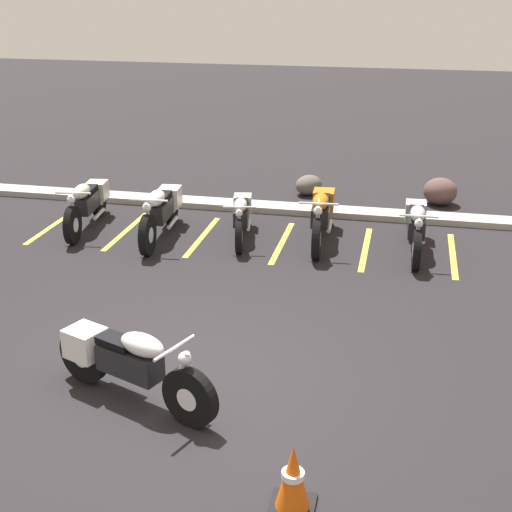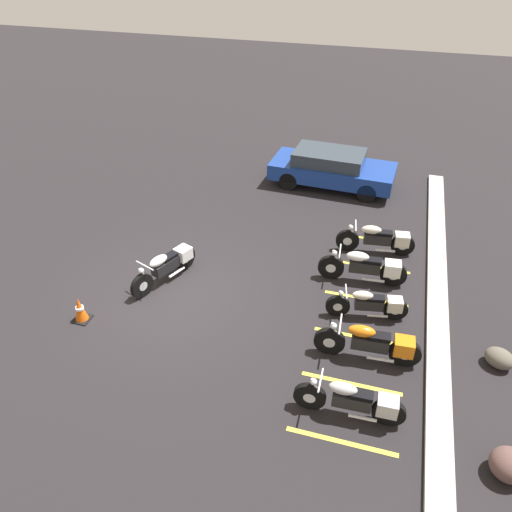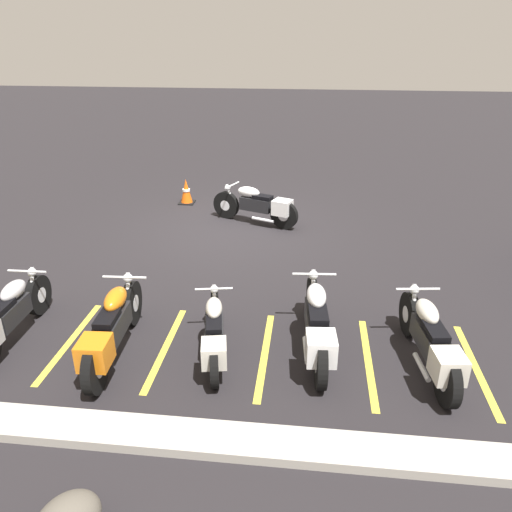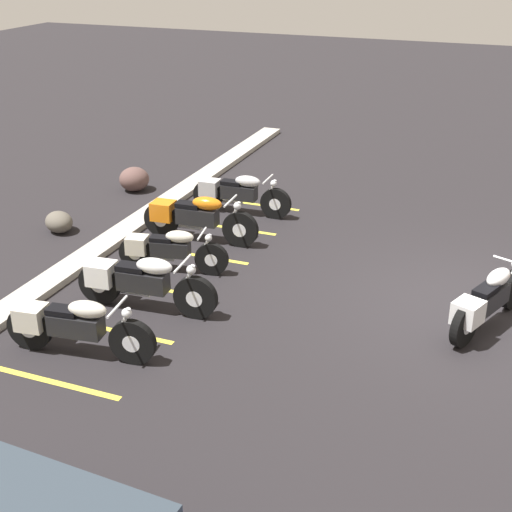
{
  "view_description": "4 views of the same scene",
  "coord_description": "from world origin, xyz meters",
  "px_view_note": "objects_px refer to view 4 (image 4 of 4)",
  "views": [
    {
      "loc": [
        2.21,
        -6.71,
        4.39
      ],
      "look_at": [
        0.36,
        1.88,
        0.89
      ],
      "focal_mm": 50.0,
      "sensor_mm": 36.0,
      "label": 1
    },
    {
      "loc": [
        8.98,
        4.84,
        8.16
      ],
      "look_at": [
        -1.34,
        1.83,
        0.69
      ],
      "focal_mm": 35.0,
      "sensor_mm": 36.0,
      "label": 2
    },
    {
      "loc": [
        -1.79,
        10.63,
        4.21
      ],
      "look_at": [
        -0.9,
        2.84,
        0.64
      ],
      "focal_mm": 35.0,
      "sensor_mm": 36.0,
      "label": 3
    },
    {
      "loc": [
        -10.48,
        -0.61,
        5.42
      ],
      "look_at": [
        -1.45,
        2.93,
        0.99
      ],
      "focal_mm": 50.0,
      "sensor_mm": 36.0,
      "label": 4
    }
  ],
  "objects_px": {
    "motorcycle_white_featured": "(487,301)",
    "landscape_rock_0": "(59,222)",
    "parked_bike_0": "(72,325)",
    "parked_bike_4": "(236,193)",
    "parked_bike_3": "(194,217)",
    "parked_bike_1": "(139,281)",
    "parked_bike_2": "(167,249)",
    "landscape_rock_1": "(134,179)"
  },
  "relations": [
    {
      "from": "parked_bike_4",
      "to": "landscape_rock_0",
      "type": "relative_size",
      "value": 3.45
    },
    {
      "from": "parked_bike_4",
      "to": "landscape_rock_1",
      "type": "xyz_separation_m",
      "value": [
        0.48,
        2.73,
        -0.18
      ]
    },
    {
      "from": "parked_bike_1",
      "to": "landscape_rock_0",
      "type": "height_order",
      "value": "parked_bike_1"
    },
    {
      "from": "parked_bike_0",
      "to": "parked_bike_3",
      "type": "xyz_separation_m",
      "value": [
        4.29,
        0.21,
        0.02
      ]
    },
    {
      "from": "parked_bike_1",
      "to": "landscape_rock_1",
      "type": "height_order",
      "value": "parked_bike_1"
    },
    {
      "from": "parked_bike_3",
      "to": "parked_bike_4",
      "type": "xyz_separation_m",
      "value": [
        1.63,
        -0.18,
        -0.03
      ]
    },
    {
      "from": "parked_bike_2",
      "to": "landscape_rock_1",
      "type": "xyz_separation_m",
      "value": [
        3.5,
        2.71,
        -0.14
      ]
    },
    {
      "from": "parked_bike_3",
      "to": "parked_bike_2",
      "type": "bearing_deg",
      "value": -86.58
    },
    {
      "from": "parked_bike_2",
      "to": "landscape_rock_1",
      "type": "bearing_deg",
      "value": 117.33
    },
    {
      "from": "parked_bike_1",
      "to": "landscape_rock_1",
      "type": "distance_m",
      "value": 5.73
    },
    {
      "from": "parked_bike_0",
      "to": "landscape_rock_1",
      "type": "bearing_deg",
      "value": 106.13
    },
    {
      "from": "parked_bike_3",
      "to": "motorcycle_white_featured",
      "type": "bearing_deg",
      "value": -17.77
    },
    {
      "from": "parked_bike_0",
      "to": "parked_bike_3",
      "type": "relative_size",
      "value": 0.96
    },
    {
      "from": "parked_bike_2",
      "to": "parked_bike_4",
      "type": "relative_size",
      "value": 0.9
    },
    {
      "from": "parked_bike_2",
      "to": "parked_bike_3",
      "type": "bearing_deg",
      "value": 86.17
    },
    {
      "from": "motorcycle_white_featured",
      "to": "parked_bike_0",
      "type": "height_order",
      "value": "parked_bike_0"
    },
    {
      "from": "motorcycle_white_featured",
      "to": "parked_bike_1",
      "type": "height_order",
      "value": "parked_bike_1"
    },
    {
      "from": "motorcycle_white_featured",
      "to": "landscape_rock_0",
      "type": "distance_m",
      "value": 8.22
    },
    {
      "from": "parked_bike_0",
      "to": "parked_bike_4",
      "type": "relative_size",
      "value": 1.02
    },
    {
      "from": "motorcycle_white_featured",
      "to": "parked_bike_3",
      "type": "relative_size",
      "value": 0.91
    },
    {
      "from": "landscape_rock_0",
      "to": "parked_bike_1",
      "type": "bearing_deg",
      "value": -125.36
    },
    {
      "from": "motorcycle_white_featured",
      "to": "parked_bike_4",
      "type": "distance_m",
      "value": 6.13
    },
    {
      "from": "parked_bike_0",
      "to": "landscape_rock_0",
      "type": "height_order",
      "value": "parked_bike_0"
    },
    {
      "from": "parked_bike_3",
      "to": "parked_bike_4",
      "type": "height_order",
      "value": "parked_bike_3"
    },
    {
      "from": "motorcycle_white_featured",
      "to": "parked_bike_2",
      "type": "height_order",
      "value": "motorcycle_white_featured"
    },
    {
      "from": "parked_bike_0",
      "to": "landscape_rock_0",
      "type": "relative_size",
      "value": 3.53
    },
    {
      "from": "motorcycle_white_featured",
      "to": "parked_bike_4",
      "type": "xyz_separation_m",
      "value": [
        3.06,
        5.31,
        -0.01
      ]
    },
    {
      "from": "parked_bike_2",
      "to": "landscape_rock_0",
      "type": "height_order",
      "value": "parked_bike_2"
    },
    {
      "from": "parked_bike_0",
      "to": "parked_bike_4",
      "type": "height_order",
      "value": "parked_bike_0"
    },
    {
      "from": "motorcycle_white_featured",
      "to": "parked_bike_4",
      "type": "bearing_deg",
      "value": 81.77
    },
    {
      "from": "parked_bike_1",
      "to": "parked_bike_4",
      "type": "xyz_separation_m",
      "value": [
        4.42,
        0.23,
        -0.03
      ]
    },
    {
      "from": "motorcycle_white_featured",
      "to": "landscape_rock_0",
      "type": "relative_size",
      "value": 3.35
    },
    {
      "from": "motorcycle_white_featured",
      "to": "landscape_rock_1",
      "type": "bearing_deg",
      "value": 87.98
    },
    {
      "from": "parked_bike_2",
      "to": "landscape_rock_0",
      "type": "relative_size",
      "value": 3.1
    },
    {
      "from": "parked_bike_2",
      "to": "landscape_rock_0",
      "type": "bearing_deg",
      "value": 153.89
    },
    {
      "from": "parked_bike_4",
      "to": "parked_bike_2",
      "type": "bearing_deg",
      "value": -91.9
    },
    {
      "from": "parked_bike_1",
      "to": "landscape_rock_0",
      "type": "bearing_deg",
      "value": 140.05
    },
    {
      "from": "parked_bike_0",
      "to": "landscape_rock_1",
      "type": "height_order",
      "value": "parked_bike_0"
    },
    {
      "from": "motorcycle_white_featured",
      "to": "parked_bike_4",
      "type": "height_order",
      "value": "motorcycle_white_featured"
    },
    {
      "from": "motorcycle_white_featured",
      "to": "landscape_rock_1",
      "type": "xyz_separation_m",
      "value": [
        3.53,
        8.05,
        -0.19
      ]
    },
    {
      "from": "motorcycle_white_featured",
      "to": "parked_bike_0",
      "type": "distance_m",
      "value": 6.01
    },
    {
      "from": "motorcycle_white_featured",
      "to": "parked_bike_3",
      "type": "xyz_separation_m",
      "value": [
        1.43,
        5.5,
        0.02
      ]
    }
  ]
}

